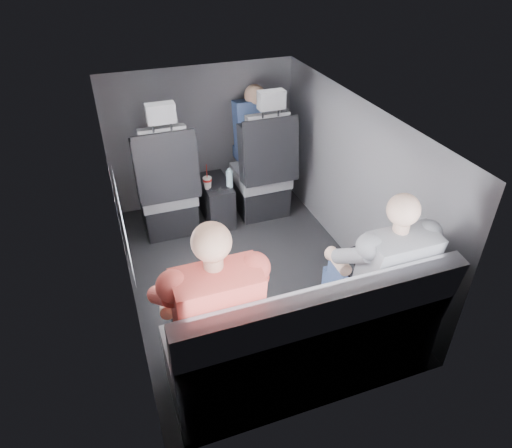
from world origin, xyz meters
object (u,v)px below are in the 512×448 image
object	(u,v)px
laptop_white	(210,288)
soda_cup	(207,182)
passenger_rear_right	(378,273)
water_bottle	(229,179)
front_seat_right	(263,176)
front_seat_left	(167,193)
passenger_rear_left	(212,312)
laptop_black	(368,258)
rear_bench	(304,343)
passenger_front_right	(255,131)
center_console	(216,201)

from	to	relation	value
laptop_white	soda_cup	bearing A→B (deg)	76.13
soda_cup	passenger_rear_right	xyz separation A→B (m)	(0.61, -1.76, 0.17)
laptop_white	water_bottle	bearing A→B (deg)	69.09
water_bottle	passenger_rear_right	xyz separation A→B (m)	(0.42, -1.72, 0.15)
front_seat_right	water_bottle	size ratio (longest dim) A/B	7.15
front_seat_left	passenger_rear_left	size ratio (longest dim) A/B	0.98
laptop_black	soda_cup	bearing A→B (deg)	111.02
water_bottle	rear_bench	bearing A→B (deg)	-93.15
rear_bench	passenger_rear_right	world-z (taller)	passenger_rear_right
passenger_front_right	water_bottle	bearing A→B (deg)	-136.76
laptop_white	rear_bench	bearing A→B (deg)	-32.96
rear_bench	front_seat_right	bearing A→B (deg)	76.69
center_console	passenger_rear_right	bearing A→B (deg)	-74.32
center_console	passenger_front_right	xyz separation A→B (m)	(0.46, 0.22, 0.54)
soda_cup	passenger_front_right	world-z (taller)	passenger_front_right
front_seat_right	water_bottle	bearing A→B (deg)	-166.61
laptop_black	passenger_rear_right	size ratio (longest dim) A/B	0.32
front_seat_left	passenger_rear_left	distance (m)	1.83
front_seat_left	laptop_black	xyz separation A→B (m)	(0.98, -1.67, 0.24)
rear_bench	water_bottle	xyz separation A→B (m)	(0.10, 1.82, 0.17)
front_seat_right	passenger_rear_right	distance (m)	1.82
rear_bench	front_seat_left	bearing A→B (deg)	103.31
water_bottle	laptop_white	bearing A→B (deg)	-110.91
front_seat_right	soda_cup	bearing A→B (deg)	-175.23
center_console	passenger_front_right	size ratio (longest dim) A/B	0.64
front_seat_right	laptop_white	world-z (taller)	front_seat_right
laptop_black	passenger_rear_right	world-z (taller)	passenger_rear_right
front_seat_right	passenger_rear_left	bearing A→B (deg)	-118.28
rear_bench	passenger_front_right	xyz separation A→B (m)	(0.46, 2.16, 0.44)
front_seat_right	laptop_white	bearing A→B (deg)	-120.19
rear_bench	passenger_rear_left	world-z (taller)	passenger_rear_left
center_console	laptop_white	world-z (taller)	laptop_white
water_bottle	passenger_rear_left	size ratio (longest dim) A/B	0.14
water_bottle	laptop_black	xyz separation A→B (m)	(0.43, -1.58, 0.15)
laptop_white	laptop_black	distance (m)	1.01
soda_cup	passenger_rear_left	size ratio (longest dim) A/B	0.18
rear_bench	water_bottle	bearing A→B (deg)	86.85
laptop_white	passenger_front_right	world-z (taller)	passenger_front_right
center_console	laptop_white	bearing A→B (deg)	-106.27
passenger_rear_right	passenger_front_right	bearing A→B (deg)	91.54
center_console	rear_bench	world-z (taller)	rear_bench
center_console	passenger_front_right	distance (m)	0.75
water_bottle	center_console	bearing A→B (deg)	129.06
water_bottle	laptop_white	size ratio (longest dim) A/B	0.58
rear_bench	passenger_rear_left	size ratio (longest dim) A/B	1.24
passenger_rear_right	soda_cup	bearing A→B (deg)	109.19
laptop_white	passenger_rear_right	world-z (taller)	passenger_rear_right
soda_cup	center_console	bearing A→B (deg)	42.07
center_console	soda_cup	bearing A→B (deg)	-137.93
center_console	water_bottle	world-z (taller)	water_bottle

